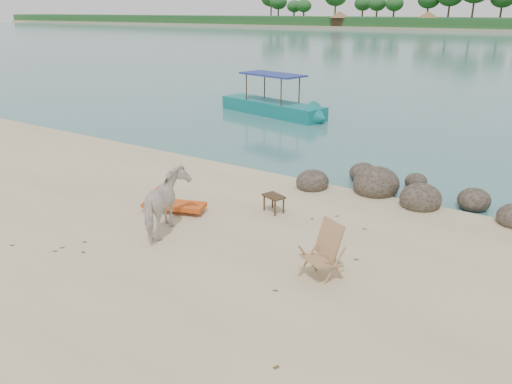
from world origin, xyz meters
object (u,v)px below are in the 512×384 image
(side_table, at_px, (274,205))
(lounge_chair, at_px, (178,203))
(boulders, at_px, (397,191))
(cow, at_px, (167,205))
(deck_chair, at_px, (322,254))
(boat_near, at_px, (272,81))

(side_table, distance_m, lounge_chair, 2.50)
(side_table, xyz_separation_m, lounge_chair, (-2.09, -1.37, 0.03))
(boulders, relative_size, cow, 3.63)
(boulders, height_order, deck_chair, deck_chair)
(cow, distance_m, side_table, 2.88)
(deck_chair, height_order, boat_near, boat_near)
(cow, bearing_deg, deck_chair, 156.11)
(cow, bearing_deg, boat_near, -93.13)
(lounge_chair, relative_size, deck_chair, 1.65)
(side_table, bearing_deg, boulders, 72.79)
(lounge_chair, bearing_deg, side_table, 13.26)
(boulders, bearing_deg, cow, -124.17)
(side_table, height_order, boat_near, boat_near)
(deck_chair, xyz_separation_m, boat_near, (-9.61, 13.62, 1.12))
(cow, height_order, side_table, cow)
(boulders, bearing_deg, side_table, -127.53)
(lounge_chair, bearing_deg, boulders, 24.76)
(deck_chair, bearing_deg, boulders, 118.94)
(side_table, distance_m, boat_near, 13.38)
(cow, bearing_deg, side_table, -145.29)
(boulders, distance_m, side_table, 3.74)
(boulders, distance_m, cow, 6.58)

